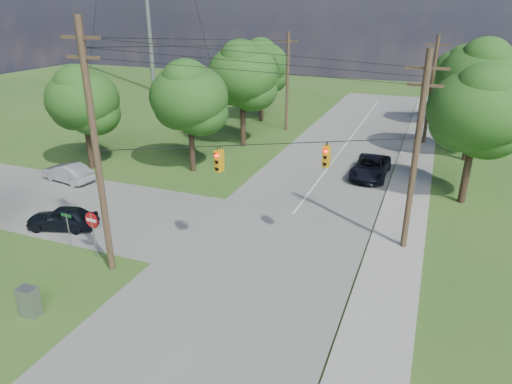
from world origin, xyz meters
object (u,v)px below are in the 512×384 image
at_px(control_cabinet, 29,302).
at_px(pole_sw, 96,150).
at_px(pole_ne, 416,152).
at_px(car_cross_silver, 68,172).
at_px(pole_north_e, 431,90).
at_px(pole_north_w, 287,81).
at_px(car_main_north, 371,167).
at_px(do_not_enter_sign, 92,225).
at_px(car_cross_dark, 62,218).

bearing_deg(control_cabinet, pole_sw, 75.38).
bearing_deg(control_cabinet, pole_ne, 35.41).
bearing_deg(car_cross_silver, pole_ne, 96.07).
xyz_separation_m(pole_north_e, pole_north_w, (-13.90, 0.00, 0.00)).
height_order(pole_ne, car_main_north, pole_ne).
relative_size(car_cross_silver, car_main_north, 0.77).
xyz_separation_m(pole_north_e, control_cabinet, (-14.27, -34.00, -4.44)).
bearing_deg(do_not_enter_sign, control_cabinet, -78.94).
xyz_separation_m(pole_ne, control_cabinet, (-14.27, -12.00, -4.78)).
bearing_deg(control_cabinet, car_main_north, 59.78).
bearing_deg(car_main_north, pole_north_w, 133.83).
height_order(pole_north_w, car_cross_dark, pole_north_w).
relative_size(pole_ne, control_cabinet, 7.60).
bearing_deg(pole_ne, car_main_north, 107.60).
bearing_deg(car_cross_silver, pole_north_e, 139.47).
distance_m(pole_ne, car_cross_dark, 20.20).
distance_m(pole_north_e, car_cross_dark, 33.32).
bearing_deg(pole_north_e, pole_sw, -114.52).
bearing_deg(pole_north_w, pole_north_e, 0.00).
xyz_separation_m(car_cross_silver, car_main_north, (20.97, 9.42, 0.06)).
height_order(pole_sw, car_cross_dark, pole_sw).
bearing_deg(pole_north_e, car_cross_dark, -125.09).
bearing_deg(pole_ne, pole_north_w, 122.29).
relative_size(control_cabinet, do_not_enter_sign, 0.53).
bearing_deg(control_cabinet, pole_north_w, 84.72).
xyz_separation_m(pole_north_w, car_cross_dark, (-5.08, -27.03, -4.41)).
xyz_separation_m(pole_sw, do_not_enter_sign, (-1.43, 0.60, -4.35)).
height_order(pole_north_e, car_main_north, pole_north_e).
relative_size(pole_north_w, do_not_enter_sign, 3.84).
xyz_separation_m(pole_sw, pole_north_e, (13.50, 29.60, -1.10)).
xyz_separation_m(pole_ne, do_not_enter_sign, (-14.93, -7.00, -3.59)).
height_order(car_cross_dark, control_cabinet, car_cross_dark).
distance_m(pole_ne, do_not_enter_sign, 16.88).
xyz_separation_m(pole_sw, control_cabinet, (-0.77, -4.40, -5.54)).
height_order(pole_sw, car_cross_silver, pole_sw).
xyz_separation_m(pole_north_w, control_cabinet, (-0.37, -34.00, -4.44)).
xyz_separation_m(pole_north_e, car_main_north, (-3.40, -11.28, -4.33)).
bearing_deg(control_cabinet, car_cross_dark, 119.39).
relative_size(car_cross_dark, car_main_north, 0.73).
distance_m(car_cross_dark, car_main_north, 22.15).
relative_size(pole_north_w, car_cross_dark, 2.47).
bearing_deg(car_main_north, do_not_enter_sign, -122.17).
bearing_deg(do_not_enter_sign, pole_north_w, 91.53).
bearing_deg(pole_north_w, car_cross_silver, -116.82).
height_order(pole_sw, pole_north_e, pole_sw).
distance_m(pole_sw, pole_north_e, 32.55).
xyz_separation_m(pole_sw, car_main_north, (10.10, 18.32, -5.43)).
height_order(pole_ne, pole_north_w, pole_ne).
bearing_deg(pole_ne, control_cabinet, -139.95).
relative_size(car_cross_dark, car_cross_silver, 0.95).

